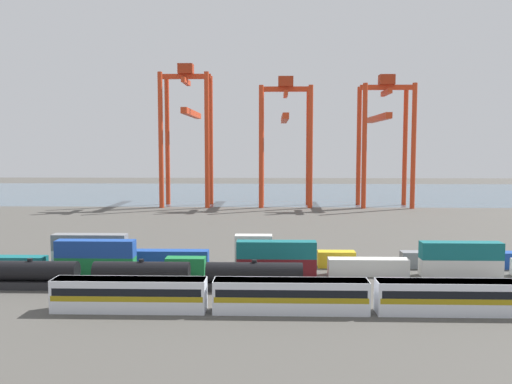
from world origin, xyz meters
TOP-DOWN VIEW (x-y plane):
  - ground_plane at (0.00, 40.00)m, footprint 420.00×420.00m
  - harbour_water at (0.00, 142.12)m, footprint 400.00×110.00m
  - passenger_train at (4.44, -22.96)m, footprint 56.49×3.14m
  - freight_tank_row at (-15.63, -13.26)m, footprint 44.04×2.72m
  - shipping_container_0 at (-38.83, -4.40)m, footprint 12.10×2.44m
  - shipping_container_1 at (-24.92, -4.40)m, footprint 12.10×2.44m
  - shipping_container_2 at (-24.92, -4.40)m, footprint 12.10×2.44m
  - shipping_container_3 at (-11.00, -4.40)m, footprint 6.04×2.44m
  - shipping_container_4 at (2.92, -4.40)m, footprint 12.10×2.44m
  - shipping_container_5 at (2.92, -4.40)m, footprint 12.10×2.44m
  - shipping_container_6 at (16.83, -4.40)m, footprint 12.10×2.44m
  - shipping_container_7 at (30.75, -4.40)m, footprint 12.10×2.44m
  - shipping_container_8 at (30.75, -4.40)m, footprint 12.10×2.44m
  - shipping_container_10 at (-27.70, 1.17)m, footprint 12.10×2.44m
  - shipping_container_11 at (-27.70, 1.17)m, footprint 12.10×2.44m
  - shipping_container_12 at (-14.23, 1.17)m, footprint 12.10×2.44m
  - shipping_container_13 at (-0.76, 1.17)m, footprint 6.04×2.44m
  - shipping_container_14 at (-0.76, 1.17)m, footprint 6.04×2.44m
  - shipping_container_15 at (12.71, 1.17)m, footprint 6.04×2.44m
  - shipping_container_16 at (26.18, 1.17)m, footprint 6.04×2.44m
  - shipping_container_17 at (39.65, 1.17)m, footprint 12.10×2.44m
  - gantry_crane_west at (-25.74, 92.61)m, footprint 16.33×35.69m
  - gantry_crane_central at (6.63, 92.60)m, footprint 17.21×34.01m
  - gantry_crane_east at (39.01, 92.53)m, footprint 16.97×34.37m

SIDE VIEW (x-z plane):
  - ground_plane at x=0.00m, z-range 0.00..0.00m
  - harbour_water at x=0.00m, z-range 0.00..0.01m
  - shipping_container_0 at x=-38.83m, z-range 0.00..2.60m
  - shipping_container_1 at x=-24.92m, z-range 0.00..2.60m
  - shipping_container_3 at x=-11.00m, z-range 0.00..2.60m
  - shipping_container_4 at x=2.92m, z-range 0.00..2.60m
  - shipping_container_6 at x=16.83m, z-range 0.00..2.60m
  - shipping_container_7 at x=30.75m, z-range 0.00..2.60m
  - shipping_container_10 at x=-27.70m, z-range 0.00..2.60m
  - shipping_container_12 at x=-14.23m, z-range 0.00..2.60m
  - shipping_container_13 at x=-0.76m, z-range 0.00..2.60m
  - shipping_container_15 at x=12.71m, z-range 0.00..2.60m
  - shipping_container_16 at x=26.18m, z-range 0.00..2.60m
  - shipping_container_17 at x=39.65m, z-range 0.00..2.60m
  - freight_tank_row at x=-15.63m, z-range -0.15..4.03m
  - passenger_train at x=4.44m, z-range 0.19..4.09m
  - shipping_container_2 at x=-24.92m, z-range 2.60..5.20m
  - shipping_container_5 at x=2.92m, z-range 2.60..5.20m
  - shipping_container_8 at x=30.75m, z-range 2.60..5.20m
  - shipping_container_11 at x=-27.70m, z-range 2.60..5.20m
  - shipping_container_14 at x=-0.76m, z-range 2.60..5.20m
  - gantry_crane_central at x=6.63m, z-range 4.39..46.48m
  - gantry_crane_east at x=39.01m, z-range 4.39..46.93m
  - gantry_crane_west at x=-25.74m, z-range 4.39..50.63m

